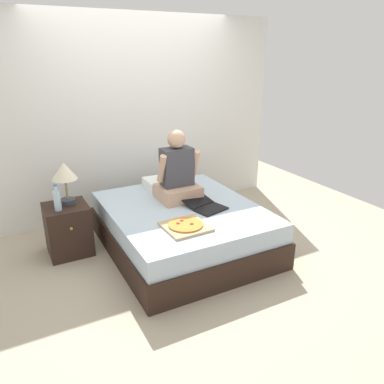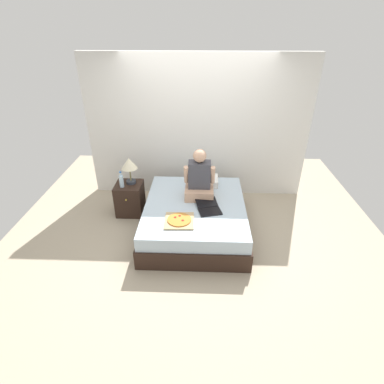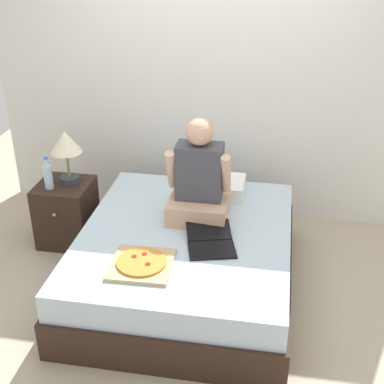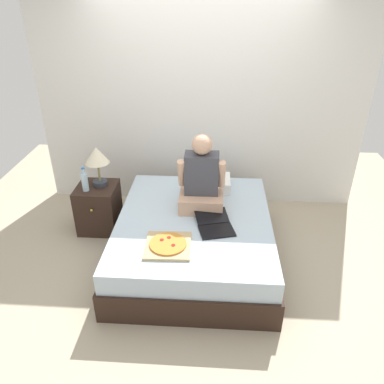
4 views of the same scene
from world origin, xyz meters
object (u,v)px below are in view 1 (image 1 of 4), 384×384
object	(u,v)px
bed	(183,228)
laptop	(206,206)
lamp_on_left_nightstand	(64,174)
person_seated	(177,174)
pizza_box	(186,226)
nightstand_left	(68,229)
water_bottle	(57,200)

from	to	relation	value
bed	laptop	size ratio (longest dim) A/B	3.84
lamp_on_left_nightstand	person_seated	distance (m)	1.19
person_seated	pizza_box	distance (m)	0.80
person_seated	laptop	bearing A→B (deg)	-69.35
nightstand_left	person_seated	bearing A→B (deg)	-11.70
lamp_on_left_nightstand	laptop	world-z (taller)	lamp_on_left_nightstand
water_bottle	lamp_on_left_nightstand	bearing A→B (deg)	49.40
nightstand_left	bed	bearing A→B (deg)	-23.14
lamp_on_left_nightstand	water_bottle	xyz separation A→B (m)	(-0.12, -0.14, -0.22)
laptop	pizza_box	world-z (taller)	laptop
water_bottle	pizza_box	size ratio (longest dim) A/B	0.67
water_bottle	pizza_box	xyz separation A→B (m)	(1.00, -0.87, -0.15)
nightstand_left	lamp_on_left_nightstand	world-z (taller)	lamp_on_left_nightstand
person_seated	pizza_box	world-z (taller)	person_seated
nightstand_left	person_seated	distance (m)	1.31
bed	person_seated	world-z (taller)	person_seated
lamp_on_left_nightstand	pizza_box	world-z (taller)	lamp_on_left_nightstand
nightstand_left	lamp_on_left_nightstand	xyz separation A→B (m)	(0.04, 0.05, 0.60)
pizza_box	nightstand_left	bearing A→B (deg)	133.96
water_bottle	laptop	distance (m)	1.52
lamp_on_left_nightstand	water_bottle	distance (m)	0.28
bed	laptop	xyz separation A→B (m)	(0.21, -0.16, 0.27)
lamp_on_left_nightstand	bed	bearing A→B (deg)	-26.07
lamp_on_left_nightstand	person_seated	world-z (taller)	person_seated
pizza_box	laptop	bearing A→B (deg)	38.01
nightstand_left	water_bottle	world-z (taller)	water_bottle
lamp_on_left_nightstand	pizza_box	size ratio (longest dim) A/B	1.09
water_bottle	person_seated	size ratio (longest dim) A/B	0.35
laptop	lamp_on_left_nightstand	bearing A→B (deg)	152.02
bed	person_seated	xyz separation A→B (m)	(0.06, 0.24, 0.54)
bed	pizza_box	xyz separation A→B (m)	(-0.20, -0.48, 0.27)
nightstand_left	water_bottle	distance (m)	0.40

